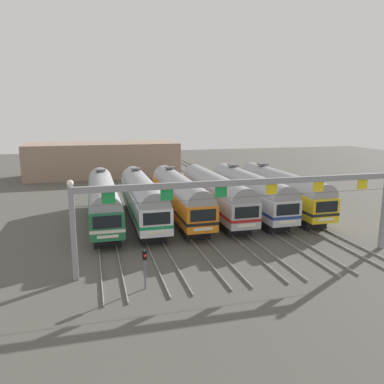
{
  "coord_description": "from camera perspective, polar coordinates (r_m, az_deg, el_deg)",
  "views": [
    {
      "loc": [
        -11.07,
        -39.32,
        11.15
      ],
      "look_at": [
        0.29,
        3.38,
        2.19
      ],
      "focal_mm": 35.8,
      "sensor_mm": 36.0,
      "label": 1
    }
  ],
  "objects": [
    {
      "name": "commuter_train_silver",
      "position": [
        43.71,
        8.44,
        0.18
      ],
      "size": [
        2.88,
        18.06,
        5.05
      ],
      "color": "silver",
      "rests_on": "ground"
    },
    {
      "name": "commuter_train_green",
      "position": [
        40.24,
        -13.11,
        -0.98
      ],
      "size": [
        2.88,
        18.06,
        5.05
      ],
      "color": "#236B42",
      "rests_on": "ground"
    },
    {
      "name": "maintenance_building",
      "position": [
        72.26,
        -13.03,
        4.73
      ],
      "size": [
        26.81,
        10.0,
        6.09
      ],
      "primitive_type": "cube",
      "color": "gray",
      "rests_on": "ground"
    },
    {
      "name": "commuter_train_stainless",
      "position": [
        42.29,
        3.43,
        -0.1
      ],
      "size": [
        2.88,
        18.06,
        4.77
      ],
      "color": "#B2B5BA",
      "rests_on": "ground"
    },
    {
      "name": "commuter_train_orange",
      "position": [
        41.23,
        -1.88,
        -0.39
      ],
      "size": [
        2.88,
        18.06,
        5.05
      ],
      "color": "orange",
      "rests_on": "ground"
    },
    {
      "name": "commuter_train_yellow",
      "position": [
        45.43,
        13.11,
        0.43
      ],
      "size": [
        2.88,
        18.06,
        5.05
      ],
      "color": "gold",
      "rests_on": "ground"
    },
    {
      "name": "track_bed",
      "position": [
        58.46,
        -3.71,
        0.52
      ],
      "size": [
        21.61,
        70.0,
        0.15
      ],
      "color": "gray",
      "rests_on": "ground"
    },
    {
      "name": "ground_plane",
      "position": [
        42.35,
        0.8,
        -3.8
      ],
      "size": [
        160.0,
        160.0,
        0.0
      ],
      "primitive_type": "plane",
      "color": "#4C4944"
    },
    {
      "name": "yard_signal_mast",
      "position": [
        25.19,
        -7.05,
        -10.26
      ],
      "size": [
        0.28,
        0.35,
        2.66
      ],
      "color": "#59595E",
      "rests_on": "ground"
    },
    {
      "name": "catenary_gantry",
      "position": [
        28.69,
        8.13,
        -0.34
      ],
      "size": [
        25.34,
        0.44,
        6.97
      ],
      "color": "gray",
      "rests_on": "ground"
    },
    {
      "name": "commuter_train_white",
      "position": [
        40.54,
        -7.43,
        -0.68
      ],
      "size": [
        2.88,
        18.06,
        5.05
      ],
      "color": "white",
      "rests_on": "ground"
    }
  ]
}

